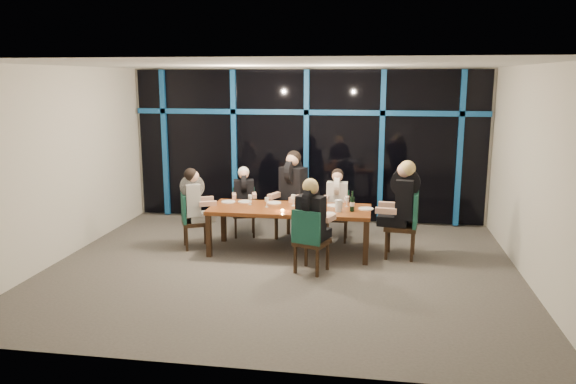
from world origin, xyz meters
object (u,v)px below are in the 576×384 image
Objects in this scene: wine_bottle at (352,204)px; dining_table at (290,212)px; diner_far_right at (337,194)px; diner_end_right at (402,195)px; chair_end_right at (407,221)px; diner_near_mid at (312,211)px; chair_end_left at (191,218)px; chair_far_mid at (295,205)px; chair_near_mid at (309,238)px; diner_far_mid at (292,182)px; diner_far_left at (244,191)px; chair_far_right at (337,213)px; water_pitcher at (338,206)px; diner_end_left at (195,196)px; chair_far_left at (244,209)px.

dining_table is at bearing 174.49° from wine_bottle.
diner_end_right is (1.08, -0.77, 0.18)m from diner_far_right.
diner_near_mid is (-1.41, -0.90, 0.32)m from chair_end_right.
chair_far_mid is at bearing -85.13° from chair_end_left.
chair_near_mid is 1.74m from diner_end_right.
diner_far_right reaches higher than dining_table.
chair_end_right is at bearing -33.87° from diner_far_right.
chair_far_mid is at bearing 90.00° from diner_far_mid.
diner_far_left reaches higher than chair_end_left.
chair_far_right is 1.03× the size of diner_far_right.
diner_end_left is at bearing 163.36° from water_pitcher.
chair_end_left reaches higher than chair_far_right.
diner_end_left is 0.97× the size of diner_near_mid.
diner_far_right is 1.34m from diner_end_right.
chair_far_mid is 1.47m from wine_bottle.
chair_end_right is 1.26× the size of diner_far_right.
diner_end_left reaches higher than chair_end_left.
diner_far_right reaches higher than chair_far_mid.
wine_bottle is at bearing -19.43° from chair_far_mid.
chair_far_left is at bearing 137.29° from dining_table.
chair_far_left is 0.80× the size of chair_far_mid.
diner_far_mid reaches higher than dining_table.
dining_table is 7.95× the size of wine_bottle.
wine_bottle reaches higher than chair_far_mid.
diner_end_right is 1.11× the size of diner_near_mid.
chair_end_left is at bearing -2.54° from diner_near_mid.
diner_far_mid reaches higher than diner_far_left.
diner_far_mid is at bearing 119.95° from water_pitcher.
diner_near_mid is (-1.32, -0.91, -0.10)m from diner_end_right.
chair_near_mid is 1.09m from wine_bottle.
diner_end_right is (2.76, -0.88, 0.54)m from chair_far_left.
diner_end_right is 5.51× the size of water_pitcher.
water_pitcher is (-0.99, -0.18, -0.17)m from diner_end_right.
diner_end_left is at bearing -159.53° from chair_far_right.
diner_end_right reaches higher than chair_far_left.
chair_far_right is 1.09m from wine_bottle.
chair_end_left is 2.31m from chair_near_mid.
diner_end_left is at bearing 177.71° from wine_bottle.
dining_table is 0.89m from chair_far_mid.
chair_near_mid is at bearing -65.71° from dining_table.
diner_far_mid reaches higher than chair_far_left.
diner_far_mid is 1.00× the size of diner_end_right.
wine_bottle is (0.55, 0.78, -0.04)m from diner_near_mid.
chair_end_left is at bearing 90.00° from diner_end_left.
water_pitcher is (-1.07, -0.17, 0.25)m from chair_end_right.
diner_far_mid is at bearing -52.71° from diner_near_mid.
water_pitcher is at bearing -44.36° from diner_far_left.
chair_near_mid is at bearing 90.00° from diner_near_mid.
chair_near_mid is (-1.44, -0.97, -0.06)m from chair_end_right.
chair_end_left is at bearing 164.22° from water_pitcher.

